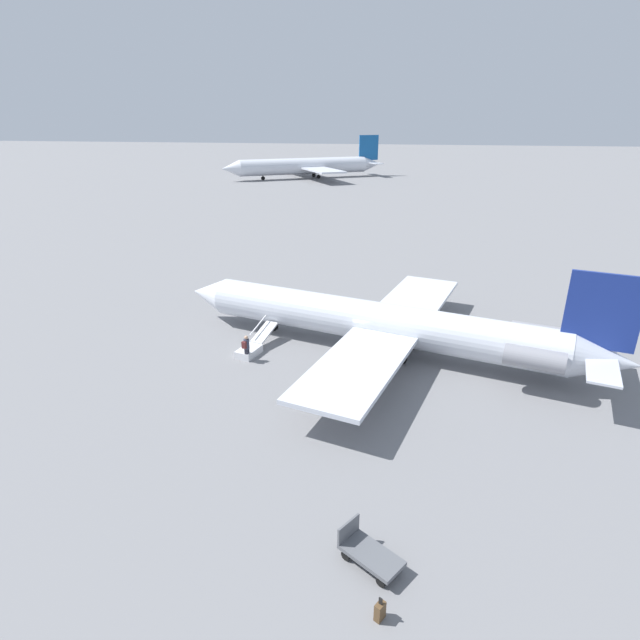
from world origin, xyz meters
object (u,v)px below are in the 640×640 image
Objects in this scene: airplane_far_center at (307,166)px; passenger at (246,347)px; airplane_main at (388,323)px; boarding_stairs at (252,348)px; suitcase at (380,611)px; luggage_cart at (368,552)px.

airplane_far_center is 106.86m from passenger.
airplane_main is 9.06m from boarding_stairs.
boarding_stairs is 4.71× the size of suitcase.
airplane_main reaches higher than passenger.
airplane_main is at bearing -55.20° from luggage_cart.
luggage_cart is (-29.37, 119.04, -2.68)m from airplane_far_center.
airplane_far_center is 105.67m from boarding_stairs.
airplane_far_center is (28.67, -101.87, 1.07)m from airplane_main.
passenger is 0.71× the size of luggage_cart.
airplane_main is 19.32m from suitcase.
airplane_main is 12.13× the size of luggage_cart.
boarding_stairs reaches higher than luggage_cart.
suitcase is at bearing -136.36° from boarding_stairs.
airplane_far_center is 124.76m from suitcase.
airplane_main is 17.25m from luggage_cart.
boarding_stairs is at bearing 16.60° from passenger.
suitcase is (-29.96, 121.08, -2.81)m from airplane_far_center.
suitcase is at bearing -134.68° from passenger.
airplane_far_center reaches higher than boarding_stairs.
boarding_stairs is at bearing -60.05° from suitcase.
airplane_far_center reaches higher than airplane_main.
passenger reaches higher than suitcase.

